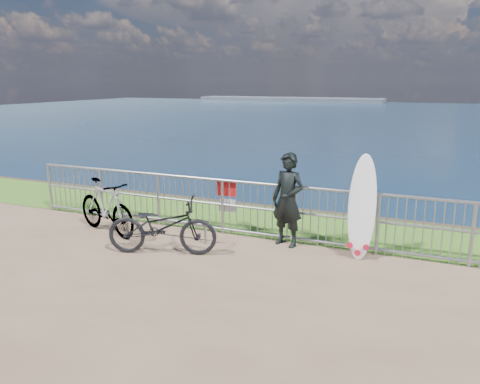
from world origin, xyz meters
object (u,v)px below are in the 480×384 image
at_px(bicycle_near, 162,226).
at_px(surfer, 288,200).
at_px(bicycle_far, 106,207).
at_px(surfboard, 362,211).

bearing_deg(bicycle_near, surfer, -74.55).
relative_size(surfer, bicycle_near, 0.90).
distance_m(bicycle_near, bicycle_far, 1.73).
bearing_deg(surfer, surfboard, 12.63).
bearing_deg(surfboard, bicycle_far, -172.29).
bearing_deg(bicycle_near, bicycle_far, 53.21).
distance_m(surfer, surfboard, 1.35).
bearing_deg(bicycle_far, bicycle_near, -89.35).
relative_size(surfer, surfboard, 0.96).
xyz_separation_m(surfer, bicycle_far, (-3.55, -0.74, -0.32)).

